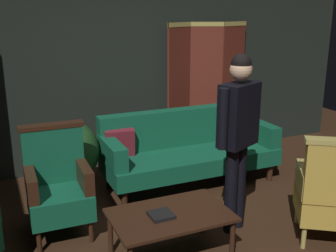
% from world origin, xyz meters
% --- Properties ---
extents(ground_plane, '(10.00, 10.00, 0.00)m').
position_xyz_m(ground_plane, '(0.00, 0.00, 0.00)').
color(ground_plane, '#331E11').
extents(back_wall, '(7.20, 0.10, 2.80)m').
position_xyz_m(back_wall, '(0.00, 2.45, 1.40)').
color(back_wall, black).
rests_on(back_wall, ground_plane).
extents(folding_screen, '(1.29, 0.23, 1.90)m').
position_xyz_m(folding_screen, '(1.23, 2.24, 0.99)').
color(folding_screen, '#5B2319').
rests_on(folding_screen, ground_plane).
extents(velvet_couch, '(2.12, 0.78, 0.88)m').
position_xyz_m(velvet_couch, '(0.55, 1.45, 0.45)').
color(velvet_couch, black).
rests_on(velvet_couch, ground_plane).
extents(coffee_table, '(1.00, 0.64, 0.42)m').
position_xyz_m(coffee_table, '(-0.31, 0.04, 0.37)').
color(coffee_table, black).
rests_on(coffee_table, ground_plane).
extents(armchair_gilt_accent, '(0.80, 0.80, 1.04)m').
position_xyz_m(armchair_gilt_accent, '(1.12, -0.30, 0.49)').
color(armchair_gilt_accent, tan).
rests_on(armchair_gilt_accent, ground_plane).
extents(armchair_wing_right, '(0.60, 0.59, 1.04)m').
position_xyz_m(armchair_wing_right, '(-1.10, 0.86, 0.49)').
color(armchair_wing_right, black).
rests_on(armchair_wing_right, ground_plane).
extents(standing_figure, '(0.55, 0.36, 1.70)m').
position_xyz_m(standing_figure, '(0.45, 0.24, 1.03)').
color(standing_figure, black).
rests_on(standing_figure, ground_plane).
extents(potted_plant, '(0.60, 0.60, 0.89)m').
position_xyz_m(potted_plant, '(-0.83, 1.57, 0.52)').
color(potted_plant, brown).
rests_on(potted_plant, ground_plane).
extents(book_black_cloth, '(0.19, 0.19, 0.03)m').
position_xyz_m(book_black_cloth, '(-0.40, 0.03, 0.43)').
color(book_black_cloth, black).
rests_on(book_black_cloth, coffee_table).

